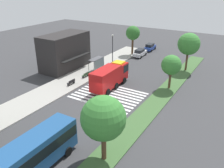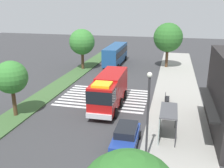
{
  "view_description": "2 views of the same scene",
  "coord_description": "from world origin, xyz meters",
  "px_view_note": "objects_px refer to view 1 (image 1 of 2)",
  "views": [
    {
      "loc": [
        -26.59,
        -17.96,
        16.7
      ],
      "look_at": [
        3.84,
        0.38,
        1.2
      ],
      "focal_mm": 38.18,
      "sensor_mm": 36.0,
      "label": 1
    },
    {
      "loc": [
        30.17,
        7.83,
        11.01
      ],
      "look_at": [
        1.93,
        0.97,
        1.77
      ],
      "focal_mm": 40.33,
      "sensor_mm": 36.0,
      "label": 2
    }
  ],
  "objects_px": {
    "parked_car_west": "(116,66)",
    "parked_car_east": "(150,47)",
    "bench_west_of_shelter": "(71,82)",
    "median_tree_far_west": "(103,118)",
    "parked_car_mid": "(140,53)",
    "bus_stop_shelter": "(98,62)",
    "bench_near_shelter": "(86,75)",
    "fire_truck": "(111,75)",
    "transit_bus": "(29,155)",
    "median_tree_center": "(189,44)",
    "sidewalk_tree_center": "(133,33)",
    "median_tree_west": "(171,65)",
    "street_lamp": "(113,48)"
  },
  "relations": [
    {
      "from": "bench_near_shelter",
      "to": "street_lamp",
      "type": "bearing_deg",
      "value": -7.51
    },
    {
      "from": "bus_stop_shelter",
      "to": "bench_near_shelter",
      "type": "bearing_deg",
      "value": -179.58
    },
    {
      "from": "fire_truck",
      "to": "median_tree_center",
      "type": "height_order",
      "value": "median_tree_center"
    },
    {
      "from": "street_lamp",
      "to": "median_tree_far_west",
      "type": "relative_size",
      "value": 0.96
    },
    {
      "from": "fire_truck",
      "to": "parked_car_west",
      "type": "relative_size",
      "value": 1.93
    },
    {
      "from": "parked_car_mid",
      "to": "parked_car_east",
      "type": "distance_m",
      "value": 6.2
    },
    {
      "from": "fire_truck",
      "to": "bench_near_shelter",
      "type": "height_order",
      "value": "fire_truck"
    },
    {
      "from": "bench_west_of_shelter",
      "to": "transit_bus",
      "type": "bearing_deg",
      "value": -150.3
    },
    {
      "from": "transit_bus",
      "to": "bench_near_shelter",
      "type": "xyz_separation_m",
      "value": [
        22.01,
        10.18,
        -1.54
      ]
    },
    {
      "from": "parked_car_mid",
      "to": "median_tree_far_west",
      "type": "xyz_separation_m",
      "value": [
        -34.45,
        -12.07,
        3.92
      ]
    },
    {
      "from": "median_tree_center",
      "to": "median_tree_west",
      "type": "bearing_deg",
      "value": 180.0
    },
    {
      "from": "parked_car_mid",
      "to": "transit_bus",
      "type": "bearing_deg",
      "value": -171.42
    },
    {
      "from": "transit_bus",
      "to": "bus_stop_shelter",
      "type": "relative_size",
      "value": 3.03
    },
    {
      "from": "bench_near_shelter",
      "to": "street_lamp",
      "type": "relative_size",
      "value": 0.24
    },
    {
      "from": "bench_near_shelter",
      "to": "fire_truck",
      "type": "bearing_deg",
      "value": -100.91
    },
    {
      "from": "bench_near_shelter",
      "to": "median_tree_far_west",
      "type": "relative_size",
      "value": 0.23
    },
    {
      "from": "parked_car_mid",
      "to": "parked_car_east",
      "type": "height_order",
      "value": "parked_car_mid"
    },
    {
      "from": "fire_truck",
      "to": "median_tree_west",
      "type": "bearing_deg",
      "value": -63.92
    },
    {
      "from": "parked_car_west",
      "to": "median_tree_far_west",
      "type": "height_order",
      "value": "median_tree_far_west"
    },
    {
      "from": "sidewalk_tree_center",
      "to": "median_tree_west",
      "type": "distance_m",
      "value": 20.52
    },
    {
      "from": "bench_near_shelter",
      "to": "street_lamp",
      "type": "height_order",
      "value": "street_lamp"
    },
    {
      "from": "parked_car_west",
      "to": "bus_stop_shelter",
      "type": "distance_m",
      "value": 3.78
    },
    {
      "from": "parked_car_west",
      "to": "parked_car_mid",
      "type": "xyz_separation_m",
      "value": [
        11.35,
        -0.0,
        0.02
      ]
    },
    {
      "from": "bench_west_of_shelter",
      "to": "median_tree_far_west",
      "type": "relative_size",
      "value": 0.23
    },
    {
      "from": "fire_truck",
      "to": "bench_west_of_shelter",
      "type": "distance_m",
      "value": 7.0
    },
    {
      "from": "street_lamp",
      "to": "median_tree_west",
      "type": "height_order",
      "value": "street_lamp"
    },
    {
      "from": "transit_bus",
      "to": "median_tree_center",
      "type": "distance_m",
      "value": 35.87
    },
    {
      "from": "parked_car_east",
      "to": "median_tree_west",
      "type": "distance_m",
      "value": 24.04
    },
    {
      "from": "street_lamp",
      "to": "median_tree_far_west",
      "type": "bearing_deg",
      "value": -150.77
    },
    {
      "from": "bus_stop_shelter",
      "to": "bench_near_shelter",
      "type": "distance_m",
      "value": 4.2
    },
    {
      "from": "median_tree_west",
      "to": "median_tree_center",
      "type": "bearing_deg",
      "value": 0.0
    },
    {
      "from": "fire_truck",
      "to": "parked_car_west",
      "type": "bearing_deg",
      "value": 23.22
    },
    {
      "from": "bus_stop_shelter",
      "to": "median_tree_center",
      "type": "distance_m",
      "value": 18.0
    },
    {
      "from": "bench_near_shelter",
      "to": "bench_west_of_shelter",
      "type": "xyz_separation_m",
      "value": [
        -4.16,
        0.0,
        0.0
      ]
    },
    {
      "from": "parked_car_east",
      "to": "median_tree_far_west",
      "type": "relative_size",
      "value": 0.65
    },
    {
      "from": "street_lamp",
      "to": "median_tree_west",
      "type": "xyz_separation_m",
      "value": [
        -4.68,
        -13.87,
        0.13
      ]
    },
    {
      "from": "transit_bus",
      "to": "sidewalk_tree_center",
      "type": "bearing_deg",
      "value": -166.72
    },
    {
      "from": "parked_car_west",
      "to": "parked_car_east",
      "type": "relative_size",
      "value": 1.02
    },
    {
      "from": "parked_car_east",
      "to": "median_tree_far_west",
      "type": "bearing_deg",
      "value": -165.66
    },
    {
      "from": "bench_west_of_shelter",
      "to": "median_tree_far_west",
      "type": "distance_m",
      "value": 20.04
    },
    {
      "from": "median_tree_far_west",
      "to": "bus_stop_shelter",
      "type": "bearing_deg",
      "value": 35.63
    },
    {
      "from": "transit_bus",
      "to": "bench_near_shelter",
      "type": "height_order",
      "value": "transit_bus"
    },
    {
      "from": "median_tree_far_west",
      "to": "median_tree_west",
      "type": "distance_m",
      "value": 20.13
    },
    {
      "from": "parked_car_east",
      "to": "median_tree_center",
      "type": "distance_m",
      "value": 16.57
    },
    {
      "from": "bench_near_shelter",
      "to": "median_tree_far_west",
      "type": "height_order",
      "value": "median_tree_far_west"
    },
    {
      "from": "transit_bus",
      "to": "parked_car_mid",
      "type": "bearing_deg",
      "value": -169.65
    },
    {
      "from": "median_tree_center",
      "to": "parked_car_west",
      "type": "bearing_deg",
      "value": 120.62
    },
    {
      "from": "transit_bus",
      "to": "bus_stop_shelter",
      "type": "bearing_deg",
      "value": -158.71
    },
    {
      "from": "bus_stop_shelter",
      "to": "median_tree_center",
      "type": "xyz_separation_m",
      "value": [
        9.39,
        -14.95,
        3.55
      ]
    },
    {
      "from": "parked_car_mid",
      "to": "bench_near_shelter",
      "type": "distance_m",
      "value": 17.82
    }
  ]
}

